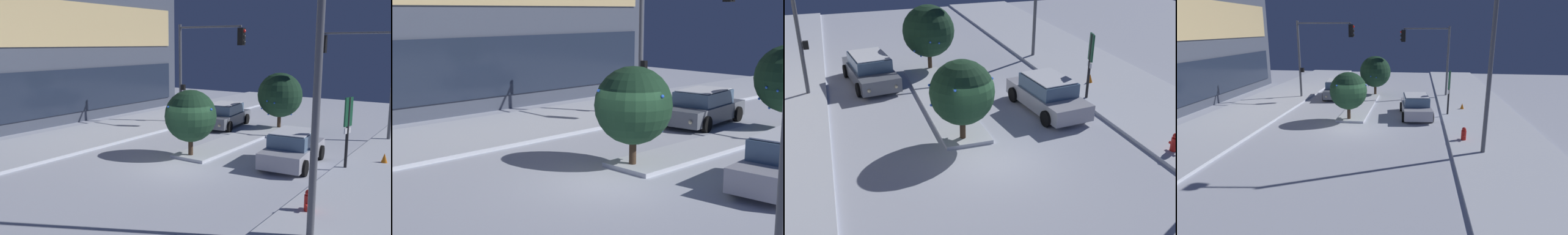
# 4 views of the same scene
# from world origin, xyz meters

# --- Properties ---
(ground) EXTENTS (52.00, 52.00, 0.00)m
(ground) POSITION_xyz_m (0.00, 0.00, 0.00)
(ground) COLOR silver
(curb_strip_far) EXTENTS (52.00, 5.20, 0.14)m
(curb_strip_far) POSITION_xyz_m (0.00, 8.01, 0.07)
(curb_strip_far) COLOR silver
(curb_strip_far) RESTS_ON ground
(median_strip) EXTENTS (9.00, 1.80, 0.14)m
(median_strip) POSITION_xyz_m (5.20, 0.53, 0.07)
(median_strip) COLOR silver
(median_strip) RESTS_ON ground
(car_far) EXTENTS (4.75, 2.54, 1.49)m
(car_far) POSITION_xyz_m (8.62, 3.24, 0.71)
(car_far) COLOR slate
(car_far) RESTS_ON ground
(traffic_light_corner_far_right) EXTENTS (0.32, 4.84, 6.41)m
(traffic_light_corner_far_right) POSITION_xyz_m (7.90, 4.41, 4.41)
(traffic_light_corner_far_right) COLOR #565960
(traffic_light_corner_far_right) RESTS_ON ground
(decorated_tree_median) EXTENTS (2.39, 2.40, 3.16)m
(decorated_tree_median) POSITION_xyz_m (1.27, 0.66, 1.96)
(decorated_tree_median) COLOR #473323
(decorated_tree_median) RESTS_ON ground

